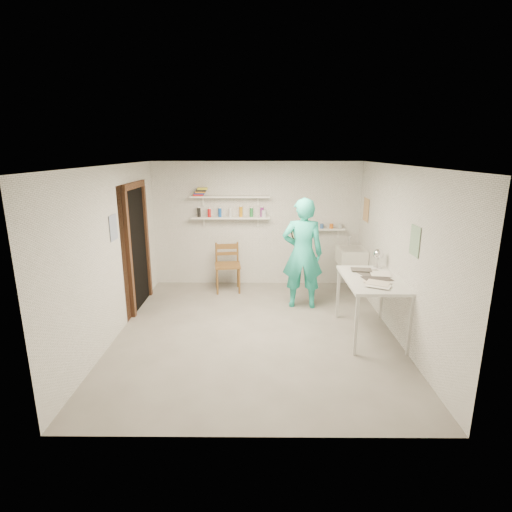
{
  "coord_description": "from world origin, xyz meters",
  "views": [
    {
      "loc": [
        0.04,
        -5.41,
        2.59
      ],
      "look_at": [
        0.0,
        0.4,
        1.05
      ],
      "focal_mm": 28.0,
      "sensor_mm": 36.0,
      "label": 1
    }
  ],
  "objects_px": {
    "man": "(302,254)",
    "wall_clock": "(301,233)",
    "belfast_sink": "(351,256)",
    "work_table": "(370,307)",
    "desk_lamp": "(378,254)",
    "wooden_chair": "(228,265)"
  },
  "relations": [
    {
      "from": "man",
      "to": "wall_clock",
      "type": "xyz_separation_m",
      "value": [
        -0.01,
        0.22,
        0.31
      ]
    },
    {
      "from": "belfast_sink",
      "to": "work_table",
      "type": "xyz_separation_m",
      "value": [
        -0.11,
        -1.78,
        -0.27
      ]
    },
    {
      "from": "wall_clock",
      "to": "desk_lamp",
      "type": "height_order",
      "value": "wall_clock"
    },
    {
      "from": "belfast_sink",
      "to": "wooden_chair",
      "type": "distance_m",
      "value": 2.3
    },
    {
      "from": "work_table",
      "to": "desk_lamp",
      "type": "relative_size",
      "value": 8.0
    },
    {
      "from": "belfast_sink",
      "to": "work_table",
      "type": "bearing_deg",
      "value": -93.53
    },
    {
      "from": "belfast_sink",
      "to": "wooden_chair",
      "type": "height_order",
      "value": "wooden_chair"
    },
    {
      "from": "work_table",
      "to": "desk_lamp",
      "type": "xyz_separation_m",
      "value": [
        0.21,
        0.51,
        0.65
      ]
    },
    {
      "from": "belfast_sink",
      "to": "wall_clock",
      "type": "height_order",
      "value": "wall_clock"
    },
    {
      "from": "man",
      "to": "wall_clock",
      "type": "height_order",
      "value": "man"
    },
    {
      "from": "wall_clock",
      "to": "desk_lamp",
      "type": "relative_size",
      "value": 2.08
    },
    {
      "from": "wooden_chair",
      "to": "work_table",
      "type": "distance_m",
      "value": 2.87
    },
    {
      "from": "wall_clock",
      "to": "desk_lamp",
      "type": "distance_m",
      "value": 1.37
    },
    {
      "from": "wooden_chair",
      "to": "wall_clock",
      "type": "bearing_deg",
      "value": -30.04
    },
    {
      "from": "wooden_chair",
      "to": "work_table",
      "type": "relative_size",
      "value": 0.78
    },
    {
      "from": "man",
      "to": "wall_clock",
      "type": "relative_size",
      "value": 5.56
    },
    {
      "from": "belfast_sink",
      "to": "man",
      "type": "bearing_deg",
      "value": -144.77
    },
    {
      "from": "wall_clock",
      "to": "belfast_sink",
      "type": "bearing_deg",
      "value": 29.0
    },
    {
      "from": "work_table",
      "to": "desk_lamp",
      "type": "height_order",
      "value": "desk_lamp"
    },
    {
      "from": "belfast_sink",
      "to": "desk_lamp",
      "type": "bearing_deg",
      "value": -85.39
    },
    {
      "from": "belfast_sink",
      "to": "desk_lamp",
      "type": "height_order",
      "value": "desk_lamp"
    },
    {
      "from": "man",
      "to": "wooden_chair",
      "type": "height_order",
      "value": "man"
    }
  ]
}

